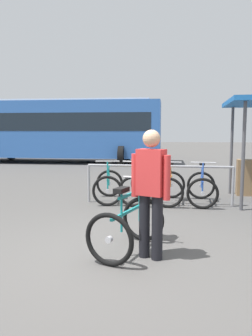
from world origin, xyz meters
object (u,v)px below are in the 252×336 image
(racked_bike_teal, at_px, (109,185))
(racked_bike_blue, at_px, (202,188))
(racked_bike_yellow, at_px, (139,186))
(bus_distant, at_px, (60,128))
(featured_bicycle, at_px, (132,215))
(racked_bike_orange, at_px, (170,187))
(person_with_featured_bike, at_px, (151,188))

(racked_bike_teal, bearing_deg, racked_bike_blue, -2.34)
(racked_bike_yellow, distance_m, bus_distant, 10.02)
(racked_bike_teal, height_order, featured_bicycle, featured_bicycle)
(racked_bike_orange, distance_m, featured_bicycle, 3.03)
(racked_bike_orange, xyz_separation_m, featured_bicycle, (-0.60, -2.97, 0.12))
(racked_bike_teal, height_order, person_with_featured_bike, person_with_featured_bike)
(featured_bicycle, bearing_deg, racked_bike_blue, 66.13)
(bus_distant, bearing_deg, racked_bike_orange, -59.53)
(racked_bike_teal, bearing_deg, bus_distant, 113.44)
(racked_bike_yellow, height_order, racked_bike_orange, same)
(racked_bike_teal, height_order, racked_bike_yellow, same)
(racked_bike_blue, xyz_separation_m, person_with_featured_bike, (-1.04, -3.23, 0.54))
(racked_bike_orange, relative_size, featured_bicycle, 0.94)
(racked_bike_teal, distance_m, bus_distant, 9.70)
(racked_bike_yellow, height_order, bus_distant, bus_distant)
(racked_bike_yellow, distance_m, racked_bike_blue, 1.40)
(racked_bike_blue, bearing_deg, racked_bike_orange, 177.66)
(bus_distant, bearing_deg, racked_bike_yellow, -62.93)
(racked_bike_yellow, distance_m, person_with_featured_bike, 3.35)
(person_with_featured_bike, bearing_deg, featured_bicycle, 132.66)
(person_with_featured_bike, relative_size, bus_distant, 0.16)
(racked_bike_blue, relative_size, person_with_featured_bike, 0.71)
(racked_bike_teal, height_order, racked_bike_orange, same)
(racked_bike_orange, distance_m, person_with_featured_bike, 3.32)
(featured_bicycle, relative_size, person_with_featured_bike, 0.77)
(featured_bicycle, height_order, person_with_featured_bike, person_with_featured_bike)
(racked_bike_blue, bearing_deg, bus_distant, 123.63)
(racked_bike_blue, height_order, bus_distant, bus_distant)
(racked_bike_teal, relative_size, person_with_featured_bike, 0.70)
(racked_bike_orange, relative_size, person_with_featured_bike, 0.72)
(racked_bike_orange, bearing_deg, person_with_featured_bike, -95.90)
(racked_bike_blue, relative_size, bus_distant, 0.12)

